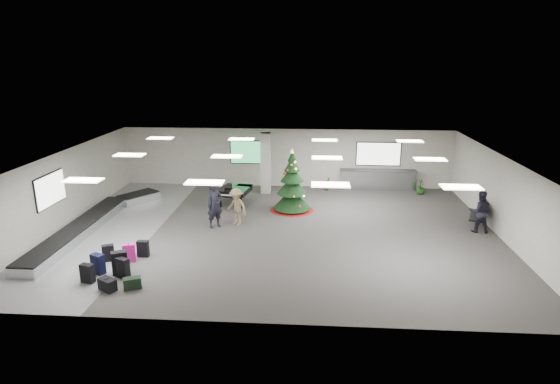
# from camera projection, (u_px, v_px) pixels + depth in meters

# --- Properties ---
(ground) EXTENTS (18.00, 18.00, 0.00)m
(ground) POSITION_uv_depth(u_px,v_px,m) (277.00, 231.00, 19.47)
(ground) COLOR #3B3835
(ground) RESTS_ON ground
(room_envelope) EXTENTS (18.02, 14.02, 3.21)m
(room_envelope) POSITION_uv_depth(u_px,v_px,m) (269.00, 173.00, 19.48)
(room_envelope) COLOR #B0ACA1
(room_envelope) RESTS_ON ground
(baggage_carousel) EXTENTS (2.28, 9.71, 0.43)m
(baggage_carousel) POSITION_uv_depth(u_px,v_px,m) (93.00, 222.00, 19.85)
(baggage_carousel) COLOR silver
(baggage_carousel) RESTS_ON ground
(service_counter) EXTENTS (4.05, 0.65, 1.08)m
(service_counter) POSITION_uv_depth(u_px,v_px,m) (378.00, 180.00, 25.35)
(service_counter) COLOR silver
(service_counter) RESTS_ON ground
(suitcase_0) EXTENTS (0.58, 0.46, 0.82)m
(suitcase_0) POSITION_uv_depth(u_px,v_px,m) (120.00, 263.00, 15.56)
(suitcase_0) COLOR black
(suitcase_0) RESTS_ON ground
(suitcase_1) EXTENTS (0.49, 0.40, 0.69)m
(suitcase_1) POSITION_uv_depth(u_px,v_px,m) (123.00, 268.00, 15.31)
(suitcase_1) COLOR black
(suitcase_1) RESTS_ON ground
(pink_suitcase) EXTENTS (0.47, 0.35, 0.67)m
(pink_suitcase) POSITION_uv_depth(u_px,v_px,m) (129.00, 253.00, 16.51)
(pink_suitcase) COLOR #D21B87
(pink_suitcase) RESTS_ON ground
(suitcase_3) EXTENTS (0.41, 0.23, 0.63)m
(suitcase_3) POSITION_uv_depth(u_px,v_px,m) (143.00, 249.00, 16.92)
(suitcase_3) COLOR black
(suitcase_3) RESTS_ON ground
(navy_suitcase) EXTENTS (0.52, 0.43, 0.71)m
(navy_suitcase) POSITION_uv_depth(u_px,v_px,m) (98.00, 264.00, 15.59)
(navy_suitcase) COLOR black
(navy_suitcase) RESTS_ON ground
(suitcase_5) EXTENTS (0.47, 0.33, 0.65)m
(suitcase_5) POSITION_uv_depth(u_px,v_px,m) (87.00, 273.00, 14.97)
(suitcase_5) COLOR black
(suitcase_5) RESTS_ON ground
(green_duffel) EXTENTS (0.61, 0.47, 0.38)m
(green_duffel) POSITION_uv_depth(u_px,v_px,m) (132.00, 283.00, 14.62)
(green_duffel) COLOR black
(green_duffel) RESTS_ON ground
(suitcase_8) EXTENTS (0.47, 0.38, 0.62)m
(suitcase_8) POSITION_uv_depth(u_px,v_px,m) (108.00, 253.00, 16.55)
(suitcase_8) COLOR black
(suitcase_8) RESTS_ON ground
(black_duffel) EXTENTS (0.66, 0.57, 0.40)m
(black_duffel) POSITION_uv_depth(u_px,v_px,m) (107.00, 284.00, 14.53)
(black_duffel) COLOR black
(black_duffel) RESTS_ON ground
(christmas_tree) EXTENTS (2.07, 2.07, 2.95)m
(christmas_tree) POSITION_uv_depth(u_px,v_px,m) (292.00, 190.00, 21.81)
(christmas_tree) COLOR maroon
(christmas_tree) RESTS_ON ground
(grand_piano) EXTENTS (1.59, 1.92, 0.98)m
(grand_piano) POSITION_uv_depth(u_px,v_px,m) (235.00, 191.00, 22.72)
(grand_piano) COLOR black
(grand_piano) RESTS_ON ground
(bench) EXTENTS (1.13, 1.73, 1.04)m
(bench) POSITION_uv_depth(u_px,v_px,m) (480.00, 213.00, 19.90)
(bench) COLOR black
(bench) RESTS_ON ground
(traveler_a) EXTENTS (0.85, 0.82, 1.96)m
(traveler_a) POSITION_uv_depth(u_px,v_px,m) (215.00, 205.00, 19.64)
(traveler_a) COLOR black
(traveler_a) RESTS_ON ground
(traveler_b) EXTENTS (1.21, 1.07, 1.62)m
(traveler_b) POSITION_uv_depth(u_px,v_px,m) (237.00, 207.00, 19.97)
(traveler_b) COLOR #837451
(traveler_b) RESTS_ON ground
(traveler_bench) EXTENTS (0.90, 0.73, 1.77)m
(traveler_bench) POSITION_uv_depth(u_px,v_px,m) (480.00, 211.00, 19.13)
(traveler_bench) COLOR black
(traveler_bench) RESTS_ON ground
(potted_plant_left) EXTENTS (0.47, 0.49, 0.71)m
(potted_plant_left) POSITION_uv_depth(u_px,v_px,m) (327.00, 184.00, 25.28)
(potted_plant_left) COLOR #133812
(potted_plant_left) RESTS_ON ground
(potted_plant_right) EXTENTS (0.57, 0.57, 0.82)m
(potted_plant_right) POSITION_uv_depth(u_px,v_px,m) (421.00, 187.00, 24.50)
(potted_plant_right) COLOR #133812
(potted_plant_right) RESTS_ON ground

